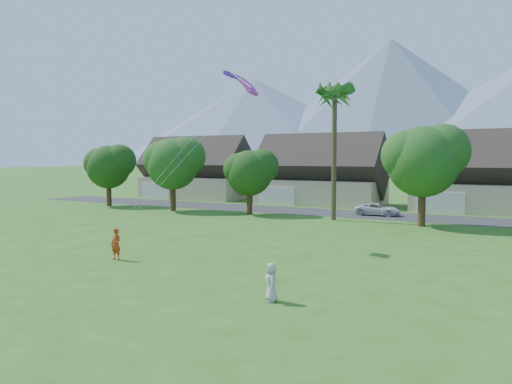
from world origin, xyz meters
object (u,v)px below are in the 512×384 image
Objects in this scene: kite_flyer at (116,244)px; parafoil_kite at (242,80)px; parked_car at (378,209)px; watcher at (271,282)px.

kite_flyer is 0.64× the size of parafoil_kite.
kite_flyer is at bearing 163.45° from parked_car.
parafoil_kite is (-7.94, 11.18, 10.11)m from watcher.
kite_flyer is 29.56m from parked_car.
parafoil_kite is at bearing 178.50° from watcher.
parafoil_kite reaches higher than kite_flyer.
watcher is 31.99m from parked_car.
watcher is at bearing -45.82° from parafoil_kite.
parafoil_kite is (3.51, 8.17, 10.00)m from kite_flyer.
parafoil_kite is (-3.61, -20.52, 10.28)m from parked_car.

